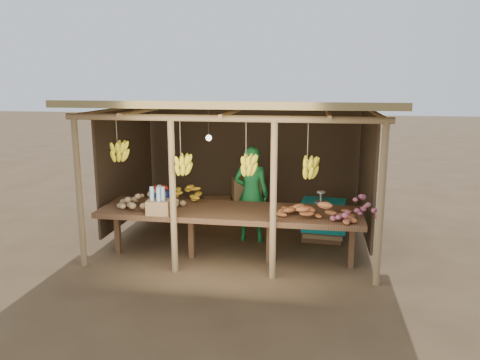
# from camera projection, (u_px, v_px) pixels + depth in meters

# --- Properties ---
(ground) EXTENTS (60.00, 60.00, 0.00)m
(ground) POSITION_uv_depth(u_px,v_px,m) (240.00, 239.00, 8.07)
(ground) COLOR brown
(ground) RESTS_ON ground
(stall_structure) EXTENTS (4.70, 3.50, 2.43)m
(stall_structure) POSITION_uv_depth(u_px,v_px,m) (236.00, 130.00, 7.53)
(stall_structure) COLOR #98794E
(stall_structure) RESTS_ON ground
(counter) EXTENTS (3.90, 1.05, 0.80)m
(counter) POSITION_uv_depth(u_px,v_px,m) (230.00, 213.00, 6.99)
(counter) COLOR brown
(counter) RESTS_ON ground
(potato_heap) EXTENTS (1.08, 0.88, 0.36)m
(potato_heap) POSITION_uv_depth(u_px,v_px,m) (148.00, 198.00, 6.94)
(potato_heap) COLOR olive
(potato_heap) RESTS_ON counter
(sweet_potato_heap) EXTENTS (1.07, 0.79, 0.36)m
(sweet_potato_heap) POSITION_uv_depth(u_px,v_px,m) (315.00, 205.00, 6.54)
(sweet_potato_heap) COLOR #AE5C2C
(sweet_potato_heap) RESTS_ON counter
(onion_heap) EXTENTS (0.86, 0.56, 0.36)m
(onion_heap) POSITION_uv_depth(u_px,v_px,m) (363.00, 209.00, 6.35)
(onion_heap) COLOR #A44F61
(onion_heap) RESTS_ON counter
(banana_pile) EXTENTS (0.66, 0.42, 0.35)m
(banana_pile) POSITION_uv_depth(u_px,v_px,m) (185.00, 190.00, 7.45)
(banana_pile) COLOR yellow
(banana_pile) RESTS_ON counter
(tomato_basin) EXTENTS (0.41, 0.41, 0.22)m
(tomato_basin) POSITION_uv_depth(u_px,v_px,m) (161.00, 193.00, 7.59)
(tomato_basin) COLOR navy
(tomato_basin) RESTS_ON counter
(bottle_box) EXTENTS (0.35, 0.29, 0.42)m
(bottle_box) POSITION_uv_depth(u_px,v_px,m) (159.00, 203.00, 6.71)
(bottle_box) COLOR #9D7346
(bottle_box) RESTS_ON counter
(vendor) EXTENTS (0.61, 0.41, 1.63)m
(vendor) POSITION_uv_depth(u_px,v_px,m) (251.00, 194.00, 7.86)
(vendor) COLOR #186D2D
(vendor) RESTS_ON ground
(tarp_crate) EXTENTS (0.78, 0.69, 0.87)m
(tarp_crate) POSITION_uv_depth(u_px,v_px,m) (323.00, 219.00, 8.02)
(tarp_crate) COLOR brown
(tarp_crate) RESTS_ON ground
(carton_stack) EXTENTS (1.20, 0.55, 0.84)m
(carton_stack) POSITION_uv_depth(u_px,v_px,m) (237.00, 203.00, 9.04)
(carton_stack) COLOR #9D7346
(carton_stack) RESTS_ON ground
(burlap_sacks) EXTENTS (0.89, 0.46, 0.63)m
(burlap_sacks) POSITION_uv_depth(u_px,v_px,m) (170.00, 207.00, 9.09)
(burlap_sacks) COLOR #43311F
(burlap_sacks) RESTS_ON ground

